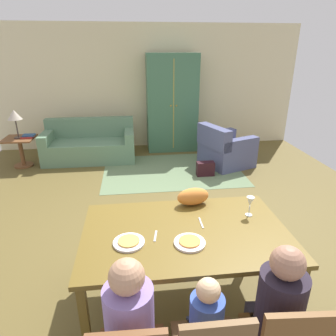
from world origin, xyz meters
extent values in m
cube|color=brown|center=(0.00, 0.48, -0.01)|extent=(6.86, 6.16, 0.02)
cube|color=beige|center=(0.00, 3.61, 1.35)|extent=(6.86, 0.10, 2.70)
cube|color=brown|center=(0.01, -1.27, 0.74)|extent=(1.73, 1.09, 0.04)
cube|color=brown|center=(-0.80, -1.76, 0.36)|extent=(0.06, 0.06, 0.72)
cube|color=brown|center=(0.81, -1.76, 0.36)|extent=(0.06, 0.06, 0.72)
cube|color=brown|center=(-0.80, -0.79, 0.36)|extent=(0.06, 0.06, 0.72)
cube|color=brown|center=(0.81, -0.79, 0.36)|extent=(0.06, 0.06, 0.72)
cylinder|color=silver|center=(-0.47, -1.39, 0.77)|extent=(0.25, 0.25, 0.02)
cylinder|color=gold|center=(-0.47, -1.39, 0.78)|extent=(0.17, 0.17, 0.01)
cylinder|color=white|center=(0.01, -1.45, 0.77)|extent=(0.25, 0.25, 0.02)
cylinder|color=orange|center=(0.01, -1.45, 0.78)|extent=(0.17, 0.17, 0.01)
cylinder|color=silver|center=(0.63, -1.09, 0.76)|extent=(0.06, 0.06, 0.01)
cylinder|color=silver|center=(0.63, -1.09, 0.81)|extent=(0.01, 0.01, 0.09)
cone|color=silver|center=(0.63, -1.09, 0.90)|extent=(0.07, 0.07, 0.09)
cube|color=silver|center=(-0.25, -1.32, 0.76)|extent=(0.04, 0.15, 0.01)
cube|color=silver|center=(0.16, -1.17, 0.76)|extent=(0.02, 0.17, 0.01)
cylinder|color=#8C73BF|center=(-0.47, -2.04, 0.68)|extent=(0.30, 0.30, 0.46)
sphere|color=tan|center=(-0.47, -2.04, 1.00)|extent=(0.21, 0.21, 0.21)
cylinder|color=#3856B9|center=(0.01, -2.04, 0.62)|extent=(0.22, 0.22, 0.33)
sphere|color=beige|center=(0.01, -2.04, 0.85)|extent=(0.15, 0.15, 0.15)
cylinder|color=#261E2B|center=(0.48, -2.04, 0.68)|extent=(0.30, 0.30, 0.46)
sphere|color=#A7755C|center=(0.48, -2.04, 1.00)|extent=(0.21, 0.21, 0.21)
ellipsoid|color=orange|center=(0.16, -0.83, 0.84)|extent=(0.34, 0.21, 0.17)
cube|color=#627954|center=(0.32, 1.88, 0.00)|extent=(2.60, 1.80, 0.01)
cube|color=slate|center=(-1.30, 2.68, 0.21)|extent=(1.83, 0.84, 0.42)
cube|color=slate|center=(-1.30, 3.02, 0.62)|extent=(1.83, 0.20, 0.40)
cube|color=slate|center=(-2.13, 2.68, 0.52)|extent=(0.18, 0.84, 0.20)
cube|color=slate|center=(-0.47, 2.68, 0.52)|extent=(0.18, 0.84, 0.20)
cube|color=#4D537B|center=(1.44, 2.08, 0.21)|extent=(1.09, 1.10, 0.42)
cube|color=#4D537B|center=(1.13, 1.95, 0.62)|extent=(0.49, 0.86, 0.40)
cube|color=#4D537B|center=(1.57, 1.76, 0.52)|extent=(0.85, 0.47, 0.20)
cube|color=#4D537B|center=(1.32, 2.39, 0.52)|extent=(0.85, 0.47, 0.20)
cube|color=#3D6A4C|center=(0.49, 3.22, 1.05)|extent=(1.10, 0.56, 2.10)
cube|color=#AF9638|center=(0.49, 2.94, 1.05)|extent=(0.02, 0.01, 1.89)
sphere|color=#AF9638|center=(0.43, 2.93, 1.05)|extent=(0.04, 0.04, 0.04)
sphere|color=#AF9638|center=(0.55, 2.93, 1.05)|extent=(0.04, 0.04, 0.04)
cube|color=brown|center=(-2.59, 2.48, 0.56)|extent=(0.56, 0.56, 0.03)
cylinder|color=brown|center=(-2.59, 2.48, 0.27)|extent=(0.08, 0.08, 0.55)
cylinder|color=brown|center=(-2.59, 2.48, 0.01)|extent=(0.36, 0.36, 0.03)
cylinder|color=#413532|center=(-2.59, 2.48, 0.59)|extent=(0.16, 0.16, 0.02)
cylinder|color=#413532|center=(-2.59, 2.48, 0.77)|extent=(0.02, 0.02, 0.34)
cone|color=#BFB19F|center=(-2.59, 2.48, 1.03)|extent=(0.26, 0.26, 0.18)
cube|color=maroon|center=(-2.42, 2.45, 0.59)|extent=(0.22, 0.16, 0.03)
cube|color=navy|center=(-2.40, 2.50, 0.62)|extent=(0.22, 0.16, 0.03)
cube|color=black|center=(0.89, 1.58, 0.13)|extent=(0.32, 0.16, 0.26)
camera|label=1|loc=(-0.40, -3.37, 2.19)|focal=31.88mm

